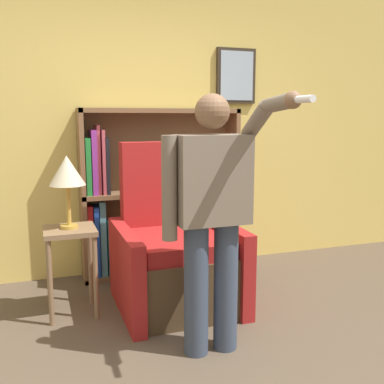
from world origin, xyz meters
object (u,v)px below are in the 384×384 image
(bookcase, at_px, (143,196))
(person_standing, at_px, (212,209))
(armchair, at_px, (174,256))
(side_table, at_px, (70,248))
(table_lamp, at_px, (67,173))

(bookcase, bearing_deg, person_standing, -87.75)
(armchair, height_order, side_table, armchair)
(person_standing, bearing_deg, table_lamp, 132.04)
(table_lamp, bearing_deg, side_table, -45.00)
(side_table, relative_size, table_lamp, 1.23)
(person_standing, relative_size, table_lamp, 2.99)
(side_table, height_order, table_lamp, table_lamp)
(bookcase, bearing_deg, table_lamp, -135.67)
(bookcase, xyz_separation_m, person_standing, (0.06, -1.56, 0.17))
(person_standing, xyz_separation_m, table_lamp, (-0.77, 0.86, 0.15))
(armchair, bearing_deg, person_standing, -90.13)
(bookcase, xyz_separation_m, side_table, (-0.71, -0.70, -0.23))
(side_table, bearing_deg, table_lamp, 135.00)
(armchair, relative_size, person_standing, 0.79)
(side_table, bearing_deg, armchair, -3.95)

